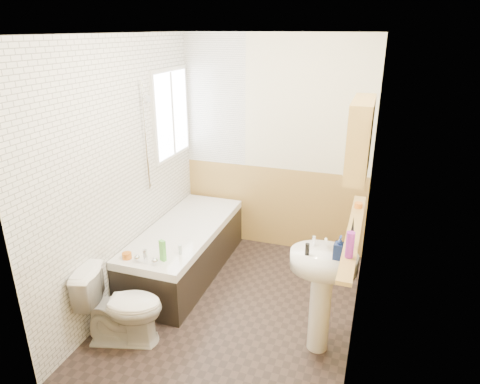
% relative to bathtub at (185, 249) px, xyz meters
% --- Properties ---
extents(floor, '(2.80, 2.80, 0.00)m').
position_rel_bathtub_xyz_m(floor, '(0.73, -0.45, -0.29)').
color(floor, black).
rests_on(floor, ground).
extents(ceiling, '(2.80, 2.80, 0.00)m').
position_rel_bathtub_xyz_m(ceiling, '(0.73, -0.45, 2.21)').
color(ceiling, white).
rests_on(ceiling, ground).
extents(wall_back, '(2.20, 0.02, 2.50)m').
position_rel_bathtub_xyz_m(wall_back, '(0.73, 0.96, 0.96)').
color(wall_back, '#EDE7C4').
rests_on(wall_back, ground).
extents(wall_front, '(2.20, 0.02, 2.50)m').
position_rel_bathtub_xyz_m(wall_front, '(0.73, -1.86, 0.96)').
color(wall_front, '#EDE7C4').
rests_on(wall_front, ground).
extents(wall_left, '(0.02, 2.80, 2.50)m').
position_rel_bathtub_xyz_m(wall_left, '(-0.38, -0.45, 0.96)').
color(wall_left, '#EDE7C4').
rests_on(wall_left, ground).
extents(wall_right, '(0.02, 2.80, 2.50)m').
position_rel_bathtub_xyz_m(wall_right, '(1.84, -0.45, 0.96)').
color(wall_right, '#EDE7C4').
rests_on(wall_right, ground).
extents(wainscot_right, '(0.01, 2.80, 1.00)m').
position_rel_bathtub_xyz_m(wainscot_right, '(1.82, -0.45, 0.21)').
color(wainscot_right, tan).
rests_on(wainscot_right, wall_right).
extents(wainscot_front, '(2.20, 0.01, 1.00)m').
position_rel_bathtub_xyz_m(wainscot_front, '(0.73, -1.83, 0.21)').
color(wainscot_front, tan).
rests_on(wainscot_front, wall_front).
extents(wainscot_back, '(2.20, 0.01, 1.00)m').
position_rel_bathtub_xyz_m(wainscot_back, '(0.73, 0.94, 0.21)').
color(wainscot_back, tan).
rests_on(wainscot_back, wall_back).
extents(tile_cladding_left, '(0.01, 2.80, 2.50)m').
position_rel_bathtub_xyz_m(tile_cladding_left, '(-0.36, -0.45, 0.96)').
color(tile_cladding_left, white).
rests_on(tile_cladding_left, wall_left).
extents(tile_return_back, '(0.75, 0.01, 1.50)m').
position_rel_bathtub_xyz_m(tile_return_back, '(0.01, 0.94, 1.46)').
color(tile_return_back, white).
rests_on(tile_return_back, wall_back).
extents(window, '(0.03, 0.79, 0.99)m').
position_rel_bathtub_xyz_m(window, '(-0.33, 0.50, 1.36)').
color(window, white).
rests_on(window, wall_left).
extents(bathtub, '(0.70, 1.79, 0.69)m').
position_rel_bathtub_xyz_m(bathtub, '(0.00, 0.00, 0.00)').
color(bathtub, black).
rests_on(bathtub, floor).
extents(shower_riser, '(0.10, 0.07, 1.09)m').
position_rel_bathtub_xyz_m(shower_riser, '(-0.31, -0.10, 1.35)').
color(shower_riser, silver).
rests_on(shower_riser, wall_left).
extents(toilet, '(0.78, 0.56, 0.69)m').
position_rel_bathtub_xyz_m(toilet, '(-0.03, -1.18, 0.06)').
color(toilet, white).
rests_on(toilet, floor).
extents(sink, '(0.53, 0.43, 1.02)m').
position_rel_bathtub_xyz_m(sink, '(1.57, -0.74, 0.36)').
color(sink, white).
rests_on(sink, floor).
extents(pine_shelf, '(0.10, 1.48, 0.03)m').
position_rel_bathtub_xyz_m(pine_shelf, '(1.77, -0.69, 0.81)').
color(pine_shelf, tan).
rests_on(pine_shelf, wall_right).
extents(medicine_cabinet, '(0.15, 0.61, 0.55)m').
position_rel_bathtub_xyz_m(medicine_cabinet, '(1.74, -0.64, 1.52)').
color(medicine_cabinet, tan).
rests_on(medicine_cabinet, wall_right).
extents(foam_can, '(0.06, 0.06, 0.18)m').
position_rel_bathtub_xyz_m(foam_can, '(1.77, -1.10, 0.91)').
color(foam_can, purple).
rests_on(foam_can, pine_shelf).
extents(green_bottle, '(0.06, 0.06, 0.23)m').
position_rel_bathtub_xyz_m(green_bottle, '(1.77, -0.95, 0.94)').
color(green_bottle, black).
rests_on(green_bottle, pine_shelf).
extents(black_jar, '(0.07, 0.07, 0.04)m').
position_rel_bathtub_xyz_m(black_jar, '(1.77, -0.22, 0.84)').
color(black_jar, orange).
rests_on(black_jar, pine_shelf).
extents(soap_bottle, '(0.10, 0.20, 0.09)m').
position_rel_bathtub_xyz_m(soap_bottle, '(1.69, -0.79, 0.66)').
color(soap_bottle, navy).
rests_on(soap_bottle, sink).
extents(clear_bottle, '(0.04, 0.04, 0.10)m').
position_rel_bathtub_xyz_m(clear_bottle, '(1.45, -0.81, 0.67)').
color(clear_bottle, black).
rests_on(clear_bottle, sink).
extents(blue_gel, '(0.07, 0.05, 0.20)m').
position_rel_bathtub_xyz_m(blue_gel, '(0.12, -0.70, 0.36)').
color(blue_gel, '#59C647').
rests_on(blue_gel, bathtub).
extents(cream_jar, '(0.09, 0.09, 0.06)m').
position_rel_bathtub_xyz_m(cream_jar, '(-0.21, -0.77, 0.29)').
color(cream_jar, orange).
rests_on(cream_jar, bathtub).
extents(orange_bottle, '(0.04, 0.04, 0.10)m').
position_rel_bathtub_xyz_m(orange_bottle, '(0.22, -0.54, 0.31)').
color(orange_bottle, silver).
rests_on(orange_bottle, bathtub).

